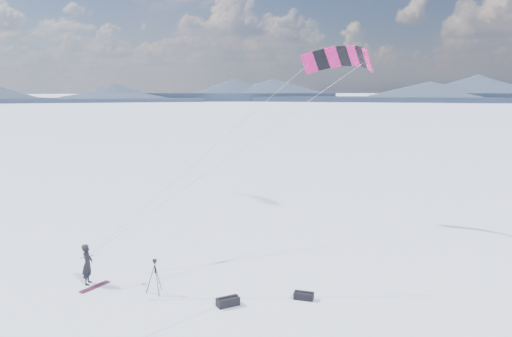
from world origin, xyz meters
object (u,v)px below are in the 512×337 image
tripod (155,271)px  gear_bag_b (304,296)px  snowkiter (88,284)px  gear_bag_a (228,301)px  snowboard (95,287)px

tripod → gear_bag_b: size_ratio=1.76×
gear_bag_b → tripod: bearing=-169.3°
snowkiter → tripod: 3.24m
snowkiter → gear_bag_a: size_ratio=2.02×
gear_bag_b → snowkiter: bearing=-173.4°
snowkiter → snowboard: bearing=-137.6°
tripod → gear_bag_b: tripod is taller
tripod → gear_bag_b: (4.91, -3.11, -0.75)m
snowboard → snowkiter: bearing=77.4°
snowkiter → tripod: bearing=-111.0°
snowkiter → gear_bag_a: 6.25m
snowboard → gear_bag_b: (6.96, -4.79, 0.13)m
snowkiter → snowboard: 0.53m
tripod → snowkiter: bearing=99.5°
snowkiter → snowboard: size_ratio=1.20×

